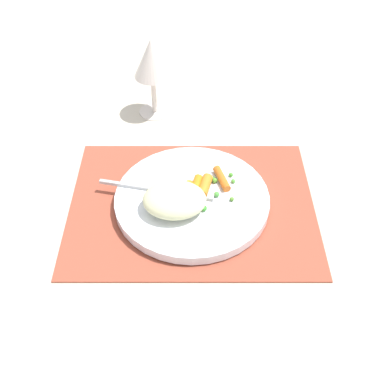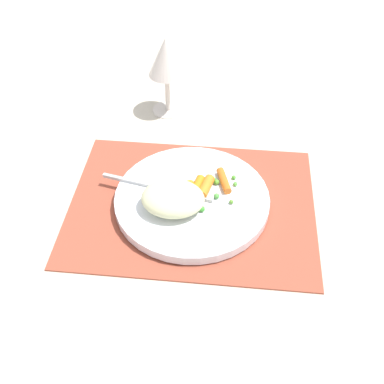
{
  "view_description": "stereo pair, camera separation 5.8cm",
  "coord_description": "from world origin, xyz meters",
  "px_view_note": "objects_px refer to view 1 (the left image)",
  "views": [
    {
      "loc": [
        -0.0,
        -0.55,
        0.58
      ],
      "look_at": [
        0.0,
        0.0,
        0.03
      ],
      "focal_mm": 44.51,
      "sensor_mm": 36.0,
      "label": 1
    },
    {
      "loc": [
        0.06,
        -0.55,
        0.58
      ],
      "look_at": [
        0.0,
        0.0,
        0.03
      ],
      "focal_mm": 44.51,
      "sensor_mm": 36.0,
      "label": 2
    }
  ],
  "objects_px": {
    "plate": "(192,200)",
    "fork": "(168,192)",
    "wine_glass": "(151,61)",
    "carrot_portion": "(201,188)",
    "rice_mound": "(175,200)"
  },
  "relations": [
    {
      "from": "plate",
      "to": "carrot_portion",
      "type": "relative_size",
      "value": 2.94
    },
    {
      "from": "fork",
      "to": "wine_glass",
      "type": "xyz_separation_m",
      "value": [
        -0.04,
        0.26,
        0.09
      ]
    },
    {
      "from": "plate",
      "to": "carrot_portion",
      "type": "distance_m",
      "value": 0.02
    },
    {
      "from": "rice_mound",
      "to": "carrot_portion",
      "type": "height_order",
      "value": "rice_mound"
    },
    {
      "from": "plate",
      "to": "carrot_portion",
      "type": "bearing_deg",
      "value": 35.01
    },
    {
      "from": "plate",
      "to": "rice_mound",
      "type": "distance_m",
      "value": 0.05
    },
    {
      "from": "plate",
      "to": "wine_glass",
      "type": "distance_m",
      "value": 0.3
    },
    {
      "from": "rice_mound",
      "to": "fork",
      "type": "distance_m",
      "value": 0.04
    },
    {
      "from": "wine_glass",
      "to": "plate",
      "type": "bearing_deg",
      "value": -74.09
    },
    {
      "from": "plate",
      "to": "carrot_portion",
      "type": "xyz_separation_m",
      "value": [
        0.02,
        0.01,
        0.02
      ]
    },
    {
      "from": "plate",
      "to": "wine_glass",
      "type": "height_order",
      "value": "wine_glass"
    },
    {
      "from": "plate",
      "to": "fork",
      "type": "relative_size",
      "value": 1.32
    },
    {
      "from": "plate",
      "to": "fork",
      "type": "bearing_deg",
      "value": 167.98
    },
    {
      "from": "rice_mound",
      "to": "plate",
      "type": "bearing_deg",
      "value": 45.31
    },
    {
      "from": "carrot_portion",
      "to": "fork",
      "type": "bearing_deg",
      "value": -177.66
    }
  ]
}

